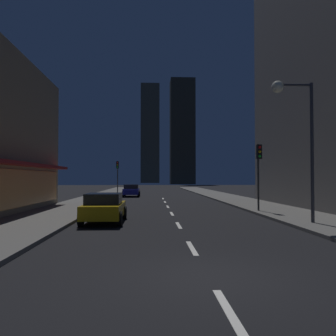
{
  "coord_description": "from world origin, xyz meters",
  "views": [
    {
      "loc": [
        -1.29,
        -7.68,
        2.21
      ],
      "look_at": [
        0.0,
        18.4,
        2.96
      ],
      "focal_mm": 37.04,
      "sensor_mm": 36.0,
      "label": 1
    }
  ],
  "objects": [
    {
      "name": "car_parked_far",
      "position": [
        -3.6,
        33.45,
        0.74
      ],
      "size": [
        1.98,
        4.24,
        1.45
      ],
      "color": "navy",
      "rests_on": "ground"
    },
    {
      "name": "skyscraper_distant_tall",
      "position": [
        -1.7,
        148.1,
        22.13
      ],
      "size": [
        8.28,
        8.0,
        44.25
      ],
      "primitive_type": "cube",
      "color": "#4A4637",
      "rests_on": "ground"
    },
    {
      "name": "sidewalk_right",
      "position": [
        7.0,
        32.0,
        0.07
      ],
      "size": [
        4.0,
        76.0,
        0.15
      ],
      "primitive_type": "cube",
      "color": "#605E59",
      "rests_on": "ground"
    },
    {
      "name": "fire_hydrant_far_left",
      "position": [
        -5.9,
        21.2,
        0.45
      ],
      "size": [
        0.42,
        0.3,
        0.65
      ],
      "color": "#B2B2B2",
      "rests_on": "sidewalk_left"
    },
    {
      "name": "street_lamp_right",
      "position": [
        5.38,
        8.03,
        5.07
      ],
      "size": [
        1.96,
        0.56,
        6.58
      ],
      "color": "#38383D",
      "rests_on": "sidewalk_right"
    },
    {
      "name": "traffic_light_far_left",
      "position": [
        -5.5,
        36.2,
        3.19
      ],
      "size": [
        0.32,
        0.48,
        4.2
      ],
      "color": "#2D2D2D",
      "rests_on": "sidewalk_left"
    },
    {
      "name": "sidewalk_left",
      "position": [
        -7.0,
        32.0,
        0.07
      ],
      "size": [
        4.0,
        76.0,
        0.15
      ],
      "primitive_type": "cube",
      "color": "#605E59",
      "rests_on": "ground"
    },
    {
      "name": "skyscraper_distant_mid",
      "position": [
        9.88,
        115.09,
        18.63
      ],
      "size": [
        8.6,
        7.89,
        37.25
      ],
      "primitive_type": "cube",
      "color": "#302E24",
      "rests_on": "ground"
    },
    {
      "name": "lane_marking_center",
      "position": [
        0.0,
        13.6,
        0.01
      ],
      "size": [
        0.16,
        33.4,
        0.01
      ],
      "color": "silver",
      "rests_on": "ground"
    },
    {
      "name": "ground_plane",
      "position": [
        0.0,
        32.0,
        -0.05
      ],
      "size": [
        78.0,
        136.0,
        0.1
      ],
      "primitive_type": "cube",
      "color": "black"
    },
    {
      "name": "car_parked_near",
      "position": [
        -3.6,
        9.67,
        0.74
      ],
      "size": [
        1.98,
        4.24,
        1.45
      ],
      "color": "gold",
      "rests_on": "ground"
    },
    {
      "name": "traffic_light_near_right",
      "position": [
        5.5,
        13.77,
        3.19
      ],
      "size": [
        0.32,
        0.48,
        4.2
      ],
      "color": "#2D2D2D",
      "rests_on": "sidewalk_right"
    }
  ]
}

